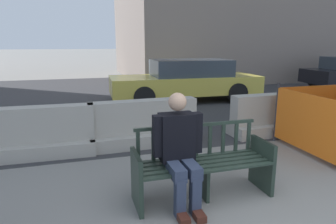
{
  "coord_description": "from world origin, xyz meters",
  "views": [
    {
      "loc": [
        -1.89,
        -2.04,
        1.86
      ],
      "look_at": [
        -0.51,
        2.57,
        0.75
      ],
      "focal_mm": 32.0,
      "sensor_mm": 36.0,
      "label": 1
    }
  ],
  "objects_px": {
    "jersey_barrier_left": "(33,136)",
    "car_taxi_near": "(186,80)",
    "street_bench": "(203,166)",
    "jersey_barrier_centre": "(144,126)",
    "jersey_barrier_right": "(275,117)",
    "seated_person": "(179,148)"
  },
  "relations": [
    {
      "from": "jersey_barrier_left",
      "to": "jersey_barrier_right",
      "type": "bearing_deg",
      "value": -0.38
    },
    {
      "from": "jersey_barrier_centre",
      "to": "seated_person",
      "type": "bearing_deg",
      "value": -91.35
    },
    {
      "from": "jersey_barrier_left",
      "to": "car_taxi_near",
      "type": "height_order",
      "value": "car_taxi_near"
    },
    {
      "from": "jersey_barrier_centre",
      "to": "jersey_barrier_right",
      "type": "relative_size",
      "value": 1.0
    },
    {
      "from": "jersey_barrier_right",
      "to": "jersey_barrier_left",
      "type": "bearing_deg",
      "value": 179.62
    },
    {
      "from": "street_bench",
      "to": "seated_person",
      "type": "relative_size",
      "value": 1.29
    },
    {
      "from": "street_bench",
      "to": "car_taxi_near",
      "type": "bearing_deg",
      "value": 71.77
    },
    {
      "from": "seated_person",
      "to": "jersey_barrier_left",
      "type": "xyz_separation_m",
      "value": [
        -1.85,
        2.15,
        -0.35
      ]
    },
    {
      "from": "street_bench",
      "to": "car_taxi_near",
      "type": "height_order",
      "value": "car_taxi_near"
    },
    {
      "from": "jersey_barrier_centre",
      "to": "jersey_barrier_right",
      "type": "bearing_deg",
      "value": -1.86
    },
    {
      "from": "jersey_barrier_right",
      "to": "jersey_barrier_centre",
      "type": "bearing_deg",
      "value": 178.14
    },
    {
      "from": "jersey_barrier_centre",
      "to": "car_taxi_near",
      "type": "bearing_deg",
      "value": 59.9
    },
    {
      "from": "jersey_barrier_centre",
      "to": "jersey_barrier_left",
      "type": "xyz_separation_m",
      "value": [
        -1.9,
        -0.06,
        0.0
      ]
    },
    {
      "from": "jersey_barrier_left",
      "to": "car_taxi_near",
      "type": "bearing_deg",
      "value": 43.57
    },
    {
      "from": "street_bench",
      "to": "seated_person",
      "type": "distance_m",
      "value": 0.44
    },
    {
      "from": "street_bench",
      "to": "jersey_barrier_left",
      "type": "height_order",
      "value": "street_bench"
    },
    {
      "from": "jersey_barrier_centre",
      "to": "car_taxi_near",
      "type": "relative_size",
      "value": 0.41
    },
    {
      "from": "seated_person",
      "to": "jersey_barrier_centre",
      "type": "height_order",
      "value": "seated_person"
    },
    {
      "from": "jersey_barrier_centre",
      "to": "jersey_barrier_left",
      "type": "bearing_deg",
      "value": -178.21
    },
    {
      "from": "street_bench",
      "to": "car_taxi_near",
      "type": "distance_m",
      "value": 6.38
    },
    {
      "from": "seated_person",
      "to": "jersey_barrier_right",
      "type": "bearing_deg",
      "value": 36.59
    },
    {
      "from": "seated_person",
      "to": "jersey_barrier_left",
      "type": "distance_m",
      "value": 2.86
    }
  ]
}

